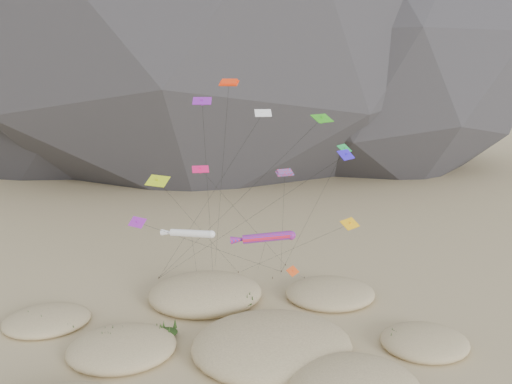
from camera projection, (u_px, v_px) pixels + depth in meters
ground at (245, 376)px, 48.00m from camera, size 500.00×500.00×0.00m
dunes at (230, 345)px, 52.03m from camera, size 50.80×37.86×3.91m
dune_grass at (234, 345)px, 51.84m from camera, size 42.23×28.52×1.50m
kite_stakes at (243, 276)px, 71.23m from camera, size 20.51×5.86×0.30m
rainbow_tube_kite at (265, 237)px, 54.68m from camera, size 7.20×18.27×11.63m
white_tube_kite at (189, 233)px, 57.00m from camera, size 6.26×14.63×11.23m
orange_parafoil at (229, 86)px, 57.80m from camera, size 2.53×12.73×27.76m
multi_parafoil at (285, 174)px, 57.25m from camera, size 3.09×11.95×17.69m
delta_kites at (263, 172)px, 56.23m from camera, size 26.38×22.71×25.88m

